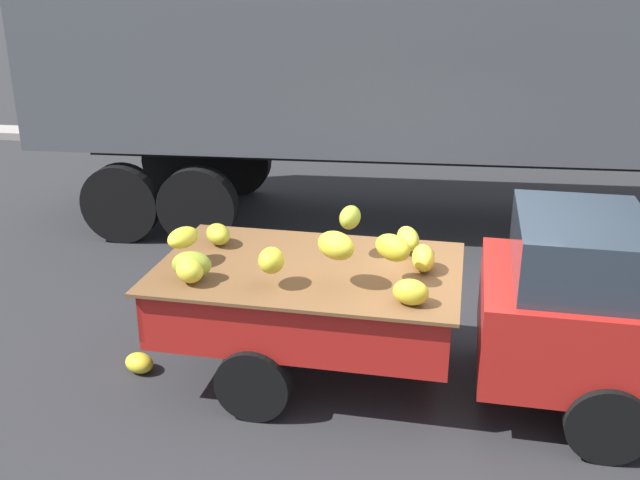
{
  "coord_description": "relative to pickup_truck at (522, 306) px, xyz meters",
  "views": [
    {
      "loc": [
        0.05,
        -5.95,
        3.58
      ],
      "look_at": [
        -1.04,
        0.09,
        1.27
      ],
      "focal_mm": 40.79,
      "sensor_mm": 36.0,
      "label": 1
    }
  ],
  "objects": [
    {
      "name": "curb_strip",
      "position": [
        -0.75,
        8.91,
        -0.8
      ],
      "size": [
        80.0,
        0.8,
        0.16
      ],
      "primitive_type": "cube",
      "color": "gray",
      "rests_on": "ground"
    },
    {
      "name": "pickup_truck",
      "position": [
        0.0,
        0.0,
        0.0
      ],
      "size": [
        4.78,
        1.86,
        1.7
      ],
      "rotation": [
        0.0,
        0.0,
        -0.02
      ],
      "color": "#B21E19",
      "rests_on": "ground"
    },
    {
      "name": "semi_trailer",
      "position": [
        -0.55,
        4.55,
        1.66
      ],
      "size": [
        12.12,
        3.22,
        3.95
      ],
      "rotation": [
        0.0,
        0.0,
        0.06
      ],
      "color": "#4C5156",
      "rests_on": "ground"
    },
    {
      "name": "fallen_banana_bunch_near_tailgate",
      "position": [
        -3.44,
        -0.21,
        -0.79
      ],
      "size": [
        0.37,
        0.34,
        0.18
      ],
      "primitive_type": "ellipsoid",
      "rotation": [
        0.0,
        0.0,
        2.68
      ],
      "color": "gold",
      "rests_on": "ground"
    },
    {
      "name": "ground",
      "position": [
        -0.75,
        0.14,
        -0.88
      ],
      "size": [
        220.0,
        220.0,
        0.0
      ],
      "primitive_type": "plane",
      "color": "#28282B"
    }
  ]
}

